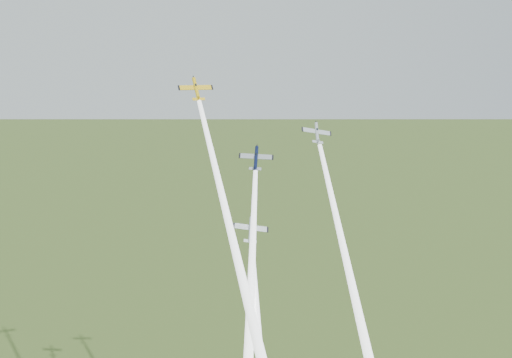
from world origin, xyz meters
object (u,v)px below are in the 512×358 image
at_px(plane_navy, 256,158).
at_px(plane_silver_low, 251,230).
at_px(plane_yellow, 196,89).
at_px(plane_silver_right, 317,133).

distance_m(plane_navy, plane_silver_low, 16.34).
bearing_deg(plane_silver_low, plane_yellow, 127.26).
relative_size(plane_yellow, plane_silver_low, 1.04).
height_order(plane_yellow, plane_silver_right, plane_yellow).
bearing_deg(plane_silver_low, plane_silver_right, 41.72).
relative_size(plane_silver_right, plane_silver_low, 0.95).
bearing_deg(plane_navy, plane_yellow, 175.14).
height_order(plane_yellow, plane_silver_low, plane_yellow).
height_order(plane_yellow, plane_navy, plane_yellow).
bearing_deg(plane_yellow, plane_silver_right, -12.75).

